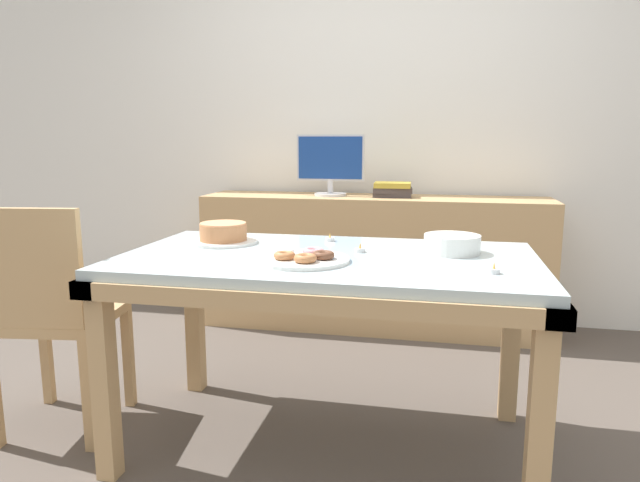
# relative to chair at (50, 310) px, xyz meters

# --- Properties ---
(ground_plane) EXTENTS (12.00, 12.00, 0.00)m
(ground_plane) POSITION_rel_chair_xyz_m (1.09, 0.14, -0.52)
(ground_plane) COLOR #564C44
(wall_back) EXTENTS (8.00, 0.10, 2.60)m
(wall_back) POSITION_rel_chair_xyz_m (1.09, 1.91, 0.78)
(wall_back) COLOR white
(wall_back) RESTS_ON ground
(dining_table) EXTENTS (1.55, 0.87, 0.76)m
(dining_table) POSITION_rel_chair_xyz_m (1.09, 0.14, 0.14)
(dining_table) COLOR silver
(dining_table) RESTS_ON ground
(chair) EXTENTS (0.47, 0.47, 0.94)m
(chair) POSITION_rel_chair_xyz_m (0.00, 0.00, 0.00)
(chair) COLOR tan
(chair) RESTS_ON ground
(sideboard) EXTENTS (2.13, 0.44, 0.84)m
(sideboard) POSITION_rel_chair_xyz_m (1.09, 1.61, -0.11)
(sideboard) COLOR tan
(sideboard) RESTS_ON ground
(computer_monitor) EXTENTS (0.42, 0.20, 0.38)m
(computer_monitor) POSITION_rel_chair_xyz_m (0.81, 1.61, 0.50)
(computer_monitor) COLOR silver
(computer_monitor) RESTS_ON sideboard
(book_stack) EXTENTS (0.25, 0.18, 0.09)m
(book_stack) POSITION_rel_chair_xyz_m (1.20, 1.61, 0.36)
(book_stack) COLOR #3F3838
(book_stack) RESTS_ON sideboard
(cake_chocolate_round) EXTENTS (0.28, 0.28, 0.08)m
(cake_chocolate_round) POSITION_rel_chair_xyz_m (0.62, 0.29, 0.28)
(cake_chocolate_round) COLOR white
(cake_chocolate_round) RESTS_ON dining_table
(pastry_platter) EXTENTS (0.33, 0.33, 0.04)m
(pastry_platter) POSITION_rel_chair_xyz_m (1.02, 0.01, 0.25)
(pastry_platter) COLOR white
(pastry_platter) RESTS_ON dining_table
(plate_stack) EXTENTS (0.21, 0.21, 0.07)m
(plate_stack) POSITION_rel_chair_xyz_m (1.54, 0.27, 0.27)
(plate_stack) COLOR white
(plate_stack) RESTS_ON dining_table
(tealight_left_edge) EXTENTS (0.04, 0.04, 0.04)m
(tealight_left_edge) POSITION_rel_chair_xyz_m (1.66, -0.04, 0.25)
(tealight_left_edge) COLOR silver
(tealight_left_edge) RESTS_ON dining_table
(tealight_right_edge) EXTENTS (0.04, 0.04, 0.04)m
(tealight_right_edge) POSITION_rel_chair_xyz_m (1.04, 0.43, 0.25)
(tealight_right_edge) COLOR silver
(tealight_right_edge) RESTS_ON dining_table
(tealight_near_front) EXTENTS (0.04, 0.04, 0.04)m
(tealight_near_front) POSITION_rel_chair_xyz_m (1.20, 0.22, 0.25)
(tealight_near_front) COLOR silver
(tealight_near_front) RESTS_ON dining_table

